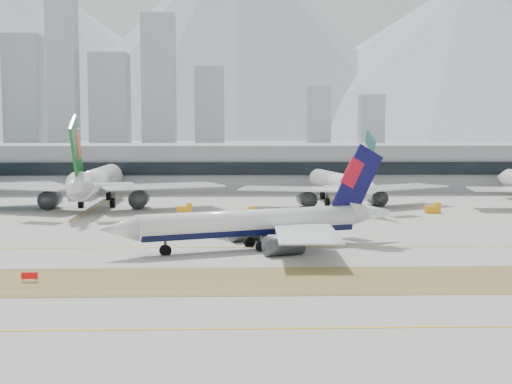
{
  "coord_description": "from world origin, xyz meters",
  "views": [
    {
      "loc": [
        -5.3,
        -126.4,
        20.56
      ],
      "look_at": [
        -0.81,
        18.0,
        7.5
      ],
      "focal_mm": 50.0,
      "sensor_mm": 36.0,
      "label": 1
    }
  ],
  "objects_px": {
    "widebody_cathay": "(341,185)",
    "taxiing_airliner": "(260,223)",
    "widebody_eva": "(96,183)",
    "terminal": "(250,166)"
  },
  "relations": [
    {
      "from": "widebody_eva",
      "to": "widebody_cathay",
      "type": "xyz_separation_m",
      "value": [
        63.74,
        3.12,
        -0.93
      ]
    },
    {
      "from": "widebody_eva",
      "to": "terminal",
      "type": "relative_size",
      "value": 0.24
    },
    {
      "from": "widebody_cathay",
      "to": "taxiing_airliner",
      "type": "bearing_deg",
      "value": 151.31
    },
    {
      "from": "taxiing_airliner",
      "to": "terminal",
      "type": "distance_m",
      "value": 121.1
    },
    {
      "from": "taxiing_airliner",
      "to": "widebody_cathay",
      "type": "height_order",
      "value": "widebody_cathay"
    },
    {
      "from": "widebody_eva",
      "to": "widebody_cathay",
      "type": "distance_m",
      "value": 63.82
    },
    {
      "from": "widebody_cathay",
      "to": "terminal",
      "type": "relative_size",
      "value": 0.2
    },
    {
      "from": "taxiing_airliner",
      "to": "terminal",
      "type": "height_order",
      "value": "taxiing_airliner"
    },
    {
      "from": "taxiing_airliner",
      "to": "widebody_cathay",
      "type": "distance_m",
      "value": 70.28
    },
    {
      "from": "widebody_cathay",
      "to": "terminal",
      "type": "height_order",
      "value": "widebody_cathay"
    }
  ]
}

